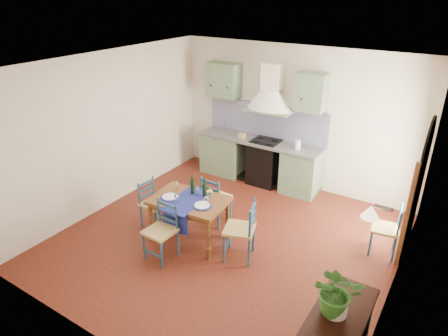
{
  "coord_description": "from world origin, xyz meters",
  "views": [
    {
      "loc": [
        2.88,
        -4.59,
        3.8
      ],
      "look_at": [
        -0.25,
        0.3,
        1.12
      ],
      "focal_mm": 32.0,
      "sensor_mm": 36.0,
      "label": 1
    }
  ],
  "objects": [
    {
      "name": "chair_right",
      "position": [
        0.42,
        -0.26,
        0.48
      ],
      "size": [
        0.55,
        0.55,
        0.94
      ],
      "color": "navy",
      "rests_on": "ground"
    },
    {
      "name": "back_wall",
      "position": [
        -0.47,
        2.29,
        1.05
      ],
      "size": [
        5.0,
        0.96,
        2.8
      ],
      "color": "beige",
      "rests_on": "ground"
    },
    {
      "name": "chair_spare",
      "position": [
        2.23,
        1.0,
        0.44
      ],
      "size": [
        0.44,
        0.44,
        0.84
      ],
      "color": "navy",
      "rests_on": "ground"
    },
    {
      "name": "dining_table",
      "position": [
        -0.51,
        -0.31,
        0.66
      ],
      "size": [
        1.24,
        0.95,
        1.06
      ],
      "color": "brown",
      "rests_on": "ground"
    },
    {
      "name": "potted_plant",
      "position": [
        2.21,
        -1.59,
        1.19
      ],
      "size": [
        0.57,
        0.54,
        0.5
      ],
      "primitive_type": "imported",
      "rotation": [
        0.0,
        0.0,
        0.4
      ],
      "color": "#337328",
      "rests_on": "sideboard"
    },
    {
      "name": "chair_far",
      "position": [
        -0.46,
        0.36,
        0.46
      ],
      "size": [
        0.44,
        0.44,
        0.89
      ],
      "color": "navy",
      "rests_on": "ground"
    },
    {
      "name": "chair_left",
      "position": [
        -1.28,
        -0.3,
        0.43
      ],
      "size": [
        0.41,
        0.41,
        0.83
      ],
      "color": "navy",
      "rests_on": "ground"
    },
    {
      "name": "chair_near",
      "position": [
        -0.59,
        -0.89,
        0.46
      ],
      "size": [
        0.44,
        0.44,
        0.9
      ],
      "color": "navy",
      "rests_on": "ground"
    },
    {
      "name": "left_wall",
      "position": [
        -2.5,
        0.0,
        1.4
      ],
      "size": [
        0.04,
        5.0,
        2.8
      ],
      "primitive_type": "cube",
      "color": "beige",
      "rests_on": "ground"
    },
    {
      "name": "floor",
      "position": [
        0.0,
        0.0,
        0.0
      ],
      "size": [
        5.0,
        5.0,
        0.0
      ],
      "primitive_type": "plane",
      "color": "#431A0E",
      "rests_on": "ground"
    },
    {
      "name": "ceiling",
      "position": [
        0.0,
        0.0,
        2.8
      ],
      "size": [
        5.0,
        5.0,
        0.01
      ],
      "primitive_type": "cube",
      "color": "silver",
      "rests_on": "back_wall"
    },
    {
      "name": "right_wall",
      "position": [
        2.5,
        0.28,
        1.34
      ],
      "size": [
        0.26,
        5.0,
        2.8
      ],
      "color": "beige",
      "rests_on": "ground"
    }
  ]
}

